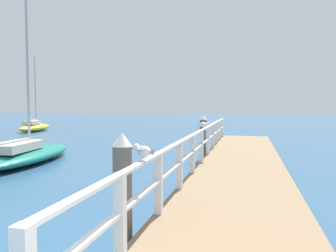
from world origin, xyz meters
TOP-DOWN VIEW (x-y plane):
  - pier_deck at (0.00, 9.19)m, footprint 2.48×18.37m
  - pier_railing at (-1.16, 9.19)m, footprint 0.12×16.89m
  - dock_piling_near at (-1.54, 3.56)m, footprint 0.29×0.29m
  - dock_piling_far at (-1.54, 12.51)m, footprint 0.29×0.29m
  - seagull_foreground at (-1.17, 3.38)m, footprint 0.40×0.33m
  - seagull_background at (-1.15, 9.67)m, footprint 0.48×0.21m
  - boat_0 at (-8.05, 10.27)m, footprint 2.73×6.37m
  - boat_2 at (-17.09, 24.01)m, footprint 2.39×5.07m

SIDE VIEW (x-z plane):
  - pier_deck at x=0.00m, z-range 0.00..0.48m
  - boat_0 at x=-8.05m, z-range -3.65..4.37m
  - boat_2 at x=-17.09m, z-range -2.72..3.49m
  - dock_piling_near at x=-1.54m, z-range 0.01..1.83m
  - dock_piling_far at x=-1.54m, z-range 0.01..1.83m
  - pier_railing at x=-1.16m, z-range 0.60..1.58m
  - seagull_foreground at x=-1.17m, z-range 1.49..1.70m
  - seagull_background at x=-1.15m, z-range 1.49..1.70m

